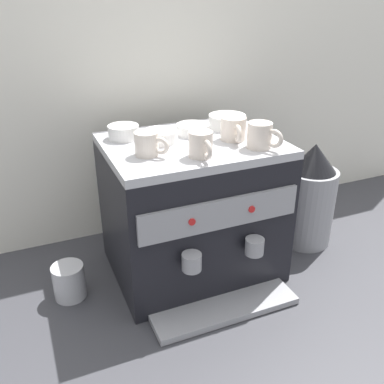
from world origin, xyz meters
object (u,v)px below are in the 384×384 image
Objects in this scene: ceramic_cup_2 at (261,136)px; espresso_machine at (193,209)px; ceramic_bowl_3 at (193,129)px; coffee_grinder at (309,197)px; ceramic_bowl_0 at (227,121)px; milk_pitcher at (69,282)px; ceramic_cup_3 at (201,145)px; ceramic_bowl_2 at (124,132)px; ceramic_cup_0 at (234,129)px; ceramic_cup_1 at (148,144)px; ceramic_bowl_1 at (161,136)px.

espresso_machine is at bearing 141.81° from ceramic_cup_2.
ceramic_bowl_3 is 0.27× the size of coffee_grinder.
ceramic_bowl_0 reaches higher than espresso_machine.
ceramic_cup_2 is 0.95× the size of milk_pitcher.
espresso_machine is 4.71× the size of milk_pitcher.
milk_pitcher is (-0.41, -0.00, -0.17)m from espresso_machine.
ceramic_cup_3 is 0.28m from ceramic_bowl_2.
ceramic_bowl_2 reaches higher than milk_pitcher.
ceramic_cup_2 is at bearing -56.62° from ceramic_bowl_3.
ceramic_bowl_0 is 1.16× the size of ceramic_bowl_3.
milk_pitcher is (-0.57, 0.13, -0.44)m from ceramic_cup_2.
ceramic_cup_0 reaches higher than ceramic_cup_1.
ceramic_cup_2 is 1.00× the size of ceramic_bowl_3.
coffee_grinder is (0.30, -0.10, -0.29)m from ceramic_bowl_0.
ceramic_cup_0 reaches higher than coffee_grinder.
espresso_machine is at bearing -150.95° from ceramic_bowl_0.
espresso_machine is at bearing -22.93° from ceramic_bowl_1.
ceramic_bowl_2 is (-0.30, 0.14, -0.01)m from ceramic_cup_0.
ceramic_bowl_3 is at bearing 169.51° from coffee_grinder.
coffee_grinder is (0.34, 0.02, -0.31)m from ceramic_cup_0.
ceramic_bowl_3 is (0.19, 0.13, -0.02)m from ceramic_cup_1.
espresso_machine is 5.02× the size of ceramic_cup_3.
ceramic_cup_1 is 0.17m from ceramic_bowl_2.
ceramic_cup_0 reaches higher than espresso_machine.
ceramic_cup_1 is 0.12m from ceramic_bowl_1.
ceramic_bowl_1 reaches higher than milk_pitcher.
ceramic_bowl_2 is 0.22m from ceramic_bowl_3.
ceramic_cup_1 is 0.84× the size of ceramic_bowl_3.
ceramic_bowl_0 is at bearing 8.83° from ceramic_bowl_3.
ceramic_cup_0 is at bearing -176.44° from coffee_grinder.
ceramic_cup_2 reaches higher than ceramic_bowl_0.
coffee_grinder is (0.55, -0.05, -0.29)m from ceramic_bowl_1.
ceramic_cup_2 is 0.86× the size of ceramic_bowl_0.
ceramic_bowl_2 reaches higher than coffee_grinder.
ceramic_bowl_3 is (-0.13, 0.20, -0.02)m from ceramic_cup_2.
ceramic_cup_2 reaches higher than milk_pitcher.
ceramic_cup_3 is 0.99× the size of ceramic_bowl_3.
ceramic_bowl_3 is at bearing 132.12° from ceramic_cup_0.
ceramic_cup_1 is (-0.16, -0.06, 0.26)m from espresso_machine.
espresso_machine is at bearing -113.74° from ceramic_bowl_3.
espresso_machine is 5.95× the size of ceramic_cup_1.
ceramic_bowl_2 is 0.90× the size of ceramic_bowl_3.
ceramic_bowl_2 is at bearing 148.51° from espresso_machine.
ceramic_cup_3 reaches higher than ceramic_bowl_1.
ceramic_cup_2 is at bearing -12.34° from ceramic_cup_1.
ceramic_cup_2 is 0.45m from coffee_grinder.
ceramic_bowl_3 reaches higher than milk_pitcher.
ceramic_cup_0 reaches higher than ceramic_bowl_3.
ceramic_bowl_2 is at bearing 145.25° from ceramic_cup_2.
ceramic_bowl_0 is 0.26m from ceramic_bowl_1.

